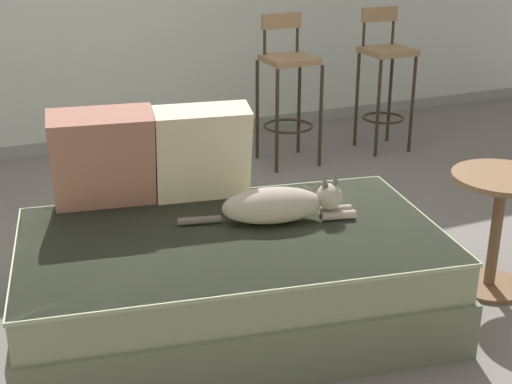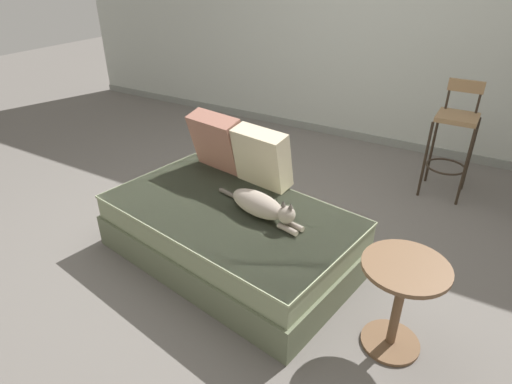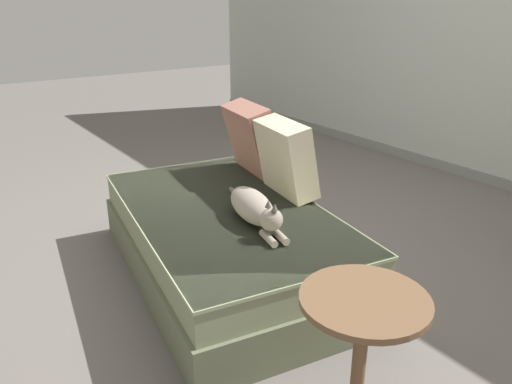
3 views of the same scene
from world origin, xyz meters
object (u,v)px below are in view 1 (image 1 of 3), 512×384
Objects in this scene: couch at (232,278)px; bar_stool_by_doorway at (385,70)px; throw_pillow_corner at (103,158)px; cat at (280,205)px; side_table at (498,216)px; bar_stool_near_window at (288,81)px; throw_pillow_middle at (202,153)px.

bar_stool_by_doorway reaches higher than couch.
throw_pillow_corner is 0.64× the size of cat.
bar_stool_near_window is at bearing 92.27° from side_table.
bar_stool_by_doorway reaches higher than throw_pillow_corner.
bar_stool_by_doorway is at bearing 46.78° from cat.
cat is 2.40m from bar_stool_by_doorway.
bar_stool_by_doorway is 2.10m from side_table.
bar_stool_near_window is (1.11, 1.78, 0.35)m from couch.
throw_pillow_corner is 2.62m from bar_stool_by_doorway.
bar_stool_near_window is 0.76m from bar_stool_by_doorway.
throw_pillow_corner reaches higher than throw_pillow_middle.
throw_pillow_middle is 1.76m from bar_stool_near_window.
bar_stool_near_window is (0.88, 1.74, 0.08)m from cat.
throw_pillow_corner is 1.74m from side_table.
cat is 1.96m from bar_stool_near_window.
couch is 1.86× the size of bar_stool_near_window.
side_table is at bearing -87.73° from bar_stool_near_window.
side_table is at bearing -26.86° from throw_pillow_middle.
couch is at bearing -49.31° from throw_pillow_corner.
cat is (0.21, -0.36, -0.14)m from throw_pillow_middle.
bar_stool_by_doorway is at bearing 43.61° from couch.
couch is at bearing -121.96° from bar_stool_near_window.
bar_stool_near_window is at bearing -179.94° from bar_stool_by_doorway.
side_table is (-0.68, -1.97, -0.21)m from bar_stool_by_doorway.
side_table reaches higher than couch.
cat reaches higher than couch.
throw_pillow_middle is 0.45× the size of bar_stool_by_doorway.
couch is 1.21m from side_table.
cat is at bearing -34.53° from throw_pillow_corner.
couch is at bearing -136.39° from bar_stool_by_doorway.
throw_pillow_corner is at bearing 170.68° from throw_pillow_middle.
couch is 0.36m from cat.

